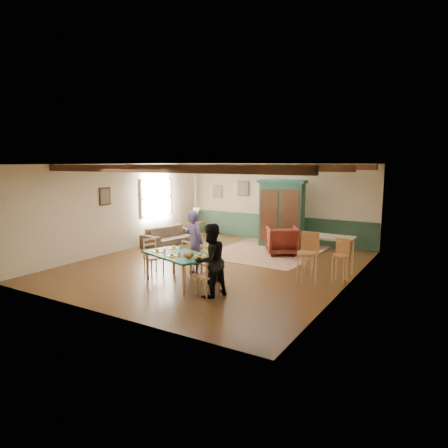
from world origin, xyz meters
The scene contains 35 objects.
floor centered at (0.00, 0.00, 0.00)m, with size 8.00×8.00×0.00m, color #472A14.
wall_back centered at (0.00, 4.00, 1.35)m, with size 7.00×0.02×2.70m, color beige.
wall_left centered at (-3.50, 0.00, 1.35)m, with size 0.02×8.00×2.70m, color beige.
wall_right centered at (3.50, 0.00, 1.35)m, with size 0.02×8.00×2.70m, color beige.
ceiling centered at (0.00, 0.00, 2.70)m, with size 7.00×8.00×0.02m, color white.
wainscot_back centered at (0.00, 3.98, 0.45)m, with size 6.95×0.03×0.90m, color #223E2C.
ceiling_beam_front centered at (0.00, -2.30, 2.61)m, with size 6.95×0.16×0.16m, color black.
ceiling_beam_mid centered at (0.00, 0.40, 2.61)m, with size 6.95×0.16×0.16m, color black.
ceiling_beam_back centered at (0.00, 3.00, 2.61)m, with size 6.95×0.16×0.16m, color black.
window_left centered at (-3.47, 1.70, 1.55)m, with size 0.06×1.60×1.30m, color white, non-canonical shape.
picture_left_wall centered at (-3.47, -0.60, 1.75)m, with size 0.04×0.42×0.52m, color #796E58, non-canonical shape.
picture_back_a centered at (-1.30, 3.97, 1.80)m, with size 0.45×0.04×0.55m, color #796E58, non-canonical shape.
picture_back_b centered at (-2.40, 3.97, 1.65)m, with size 0.38×0.04×0.48m, color #796E58, non-canonical shape.
dining_table centered at (0.16, -1.83, 0.35)m, with size 1.67×0.93×0.69m, color #226D57, non-canonical shape.
dining_chair_far_left centered at (0.02, -1.08, 0.44)m, with size 0.39×0.41×0.88m, color tan, non-canonical shape.
dining_chair_far_right centered at (0.72, -1.31, 0.44)m, with size 0.39×0.41×0.88m, color tan, non-canonical shape.
dining_chair_end_left centered at (-0.85, -1.51, 0.44)m, with size 0.39×0.41×0.88m, color tan, non-canonical shape.
dining_chair_end_right centered at (1.18, -2.16, 0.44)m, with size 0.39×0.41×0.88m, color tan, non-canonical shape.
person_man centered at (0.04, -1.01, 0.80)m, with size 0.58×0.38×1.60m, color slate.
person_woman centered at (1.27, -2.18, 0.76)m, with size 0.74×0.58×1.53m, color black.
person_child centered at (0.74, -1.24, 0.47)m, with size 0.45×0.30×0.93m, color #2A35A9.
cat centered at (0.62, -2.07, 0.78)m, with size 0.33×0.13×0.17m, color orange, non-canonical shape.
place_setting_near_left centered at (-0.39, -1.90, 0.75)m, with size 0.37×0.28×0.11m, color yellow, non-canonical shape.
place_setting_near_center centered at (0.18, -2.08, 0.75)m, with size 0.37×0.28×0.11m, color yellow, non-canonical shape.
place_setting_far_left centered at (-0.25, -1.45, 0.75)m, with size 0.37×0.28×0.11m, color yellow, non-canonical shape.
place_setting_far_right centered at (0.72, -1.77, 0.75)m, with size 0.37×0.28×0.11m, color yellow, non-canonical shape.
area_rug centered at (0.49, 2.21, 0.01)m, with size 2.97×3.53×0.01m, color tan.
armoire centered at (0.55, 3.20, 1.09)m, with size 1.54×0.62×2.18m, color #16372B.
armchair centered at (1.03, 2.13, 0.42)m, with size 0.90×0.92×0.84m, color #43110D.
sofa centered at (-2.80, 1.57, 0.30)m, with size 2.02×0.79×0.59m, color #403228.
end_table centered at (-2.72, 3.02, 0.28)m, with size 0.46×0.46×0.57m, color black, non-canonical shape.
table_lamp centered at (-2.72, 3.02, 0.83)m, with size 0.29×0.29×0.52m, color beige, non-canonical shape.
counter_table centered at (2.87, 0.68, 0.48)m, with size 1.16×0.67×0.96m, color beige, non-canonical shape.
bar_stool_left centered at (2.74, -0.52, 0.61)m, with size 0.43×0.47×1.21m, color #C0804A, non-canonical shape.
bar_stool_right centered at (3.28, 0.20, 0.50)m, with size 0.36×0.39×1.00m, color #C0804A, non-canonical shape.
Camera 1 is at (5.60, -8.84, 2.76)m, focal length 32.00 mm.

